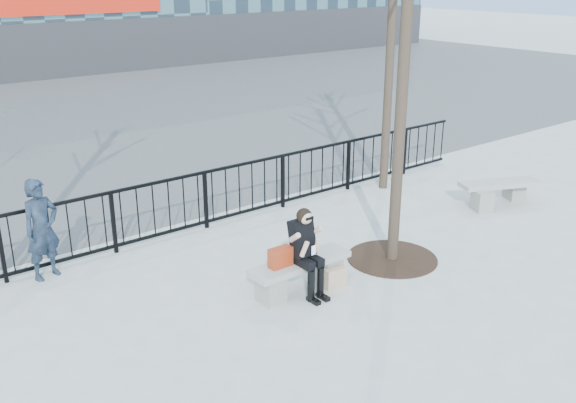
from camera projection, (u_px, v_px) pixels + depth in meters
ground at (300, 290)px, 9.65m from camera, size 120.00×120.00×0.00m
street_surface at (7, 118)px, 20.73m from camera, size 60.00×23.00×0.01m
railing at (196, 202)px, 11.68m from camera, size 14.00×0.06×1.10m
tree_grate at (392, 258)px, 10.68m from camera, size 1.50×1.50×0.02m
bench_main at (300, 272)px, 9.55m from camera, size 1.65×0.46×0.49m
bench_second at (499, 190)px, 13.07m from camera, size 1.66×0.46×0.49m
seated_woman at (307, 253)px, 9.31m from camera, size 0.50×0.64×1.34m
handbag at (280, 257)px, 9.25m from camera, size 0.35×0.17×0.29m
shopping_bag at (336, 278)px, 9.66m from camera, size 0.35×0.17×0.32m
standing_man at (42, 229)px, 9.80m from camera, size 0.67×0.53×1.61m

